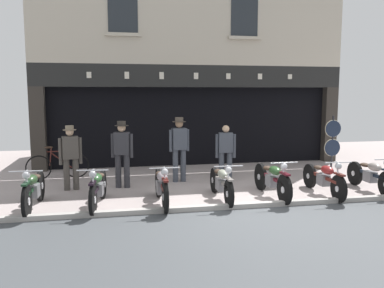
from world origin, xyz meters
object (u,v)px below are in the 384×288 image
Objects in this scene: salesman_left at (71,155)px; motorcycle_far_right at (371,175)px; leaning_bicycle at (58,165)px; motorcycle_center_right at (272,179)px; motorcycle_far_left at (34,189)px; motorcycle_center at (221,182)px; motorcycle_left at (98,187)px; shopkeeper_center at (122,151)px; assistant_far_right at (226,150)px; motorcycle_center_left at (162,185)px; tyre_sign_pole at (333,139)px; advert_board_near at (120,118)px; advert_board_far at (84,117)px; motorcycle_right at (324,178)px; salesman_right at (179,146)px.

motorcycle_far_right is at bearing 157.21° from salesman_left.
leaning_bicycle is (-0.51, 1.49, -0.51)m from salesman_left.
motorcycle_center_right is 1.27× the size of salesman_left.
motorcycle_far_right is (7.83, -0.02, -0.01)m from motorcycle_far_left.
leaning_bicycle is at bearing -31.85° from motorcycle_center_right.
motorcycle_center_right is (1.22, 0.01, 0.02)m from motorcycle_center.
leaning_bicycle is (-5.14, 3.13, -0.06)m from motorcycle_center_right.
shopkeeper_center reaches higher than motorcycle_left.
assistant_far_right is at bearing 173.76° from salesman_left.
shopkeeper_center is at bearing -65.72° from motorcycle_center_left.
tyre_sign_pole is 1.83× the size of advert_board_near.
motorcycle_far_right is 7.41m from salesman_left.
motorcycle_left is 2.71m from motorcycle_center.
advert_board_far is at bearing -55.84° from shopkeeper_center.
tyre_sign_pole reaches higher than motorcycle_center.
advert_board_near reaches higher than leaning_bicycle.
tyre_sign_pole is at bearing -139.35° from motorcycle_center_right.
tyre_sign_pole reaches higher than leaning_bicycle.
motorcycle_far_right is at bearing -101.21° from tyre_sign_pole.
motorcycle_left is 5.21m from motorcycle_right.
motorcycle_center is 1.21× the size of salesman_left.
motorcycle_center_left is at bearing 2.85° from motorcycle_right.
motorcycle_center_left is 4.92m from advert_board_near.
motorcycle_far_left is at bearing -99.53° from advert_board_far.
motorcycle_far_right is 7.58m from advert_board_near.
motorcycle_center is 2.10m from assistant_far_right.
motorcycle_far_right is 2.09× the size of advert_board_near.
advert_board_near is (1.88, 4.53, 1.17)m from motorcycle_far_left.
motorcycle_center_right is at bearing 150.13° from salesman_left.
motorcycle_center is 1.14× the size of leaning_bicycle.
advert_board_far reaches higher than motorcycle_far_right.
motorcycle_far_left is 1.16× the size of leaning_bicycle.
advert_board_near is (-3.35, 4.60, 1.17)m from motorcycle_center_right.
tyre_sign_pole is (3.69, 0.80, 0.15)m from assistant_far_right.
advert_board_far is 0.54× the size of leaning_bicycle.
salesman_left is at bearing 11.04° from leaning_bicycle.
tyre_sign_pole is at bearing -13.77° from advert_board_far.
tyre_sign_pole is 8.30m from leaning_bicycle.
motorcycle_far_left is 5.24m from motorcycle_center_right.
motorcycle_left is at bearing 39.05° from assistant_far_right.
assistant_far_right is (1.27, -0.10, -0.15)m from salesman_right.
tyre_sign_pole is (4.34, 2.75, 0.57)m from motorcycle_center.
leaning_bicycle is at bearing -61.82° from motorcycle_left.
assistant_far_right reaches higher than leaning_bicycle.
salesman_right is (3.40, 1.97, 0.55)m from motorcycle_far_left.
salesman_right is (2.79, 0.39, 0.10)m from salesman_left.
leaning_bicycle is (-2.56, 3.25, -0.06)m from motorcycle_center_left.
motorcycle_center_left is 5.23m from advert_board_far.
motorcycle_right is at bearing 142.00° from assistant_far_right.
motorcycle_center_left reaches higher than motorcycle_left.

